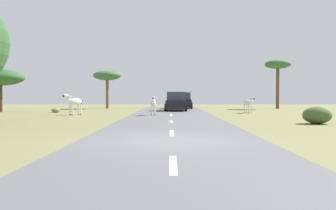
% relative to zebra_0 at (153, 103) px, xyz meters
% --- Properties ---
extents(ground_plane, '(90.00, 90.00, 0.00)m').
position_rel_zebra_0_xyz_m(ground_plane, '(1.20, -13.98, -0.89)').
color(ground_plane, olive).
extents(road, '(6.00, 64.00, 0.05)m').
position_rel_zebra_0_xyz_m(road, '(1.28, -13.98, -0.87)').
color(road, slate).
rests_on(road, ground_plane).
extents(lane_markings, '(0.16, 56.00, 0.01)m').
position_rel_zebra_0_xyz_m(lane_markings, '(1.28, -14.98, -0.84)').
color(lane_markings, silver).
rests_on(lane_markings, road).
extents(zebra_0, '(0.44, 1.50, 1.41)m').
position_rel_zebra_0_xyz_m(zebra_0, '(0.00, 0.00, 0.00)').
color(zebra_0, silver).
rests_on(zebra_0, road).
extents(zebra_1, '(1.29, 1.47, 1.64)m').
position_rel_zebra_0_xyz_m(zebra_1, '(-5.95, 0.92, 0.09)').
color(zebra_1, silver).
rests_on(zebra_1, ground_plane).
extents(zebra_2, '(0.78, 1.39, 1.38)m').
position_rel_zebra_0_xyz_m(zebra_2, '(7.70, 3.79, -0.07)').
color(zebra_2, silver).
rests_on(zebra_2, ground_plane).
extents(car_0, '(2.04, 4.35, 1.74)m').
position_rel_zebra_0_xyz_m(car_0, '(2.54, 12.82, -0.04)').
color(car_0, black).
rests_on(car_0, road).
extents(car_1, '(2.13, 4.39, 1.74)m').
position_rel_zebra_0_xyz_m(car_1, '(1.77, 7.33, -0.04)').
color(car_1, black).
rests_on(car_1, road).
extents(tree_4, '(2.82, 2.82, 5.37)m').
position_rel_zebra_0_xyz_m(tree_4, '(13.03, 13.36, 3.81)').
color(tree_4, brown).
rests_on(tree_4, ground_plane).
extents(tree_5, '(3.11, 3.11, 4.23)m').
position_rel_zebra_0_xyz_m(tree_5, '(-5.83, 13.95, 2.73)').
color(tree_5, brown).
rests_on(tree_5, ground_plane).
extents(tree_7, '(4.07, 4.07, 3.76)m').
position_rel_zebra_0_xyz_m(tree_7, '(-13.78, 5.64, 2.14)').
color(tree_7, '#4C3823').
rests_on(tree_7, ground_plane).
extents(bush_1, '(1.47, 1.32, 0.88)m').
position_rel_zebra_0_xyz_m(bush_1, '(8.82, -7.04, -0.45)').
color(bush_1, '#425B2D').
rests_on(bush_1, ground_plane).
extents(rock_1, '(0.71, 0.71, 0.38)m').
position_rel_zebra_0_xyz_m(rock_1, '(-8.60, 4.74, -0.70)').
color(rock_1, gray).
rests_on(rock_1, ground_plane).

